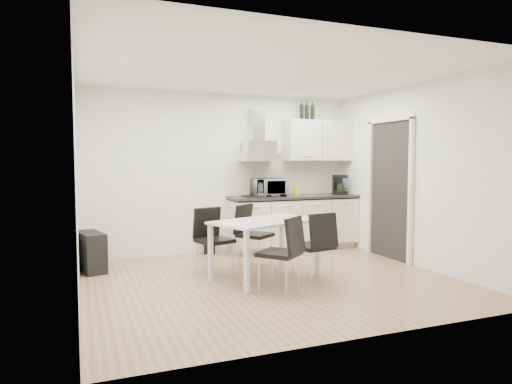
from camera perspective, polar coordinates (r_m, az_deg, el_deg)
ground at (r=5.86m, az=1.84°, el=-10.99°), size 4.50×4.50×0.00m
wall_back at (r=7.54m, az=-4.13°, el=2.35°), size 4.50×0.10×2.60m
wall_front at (r=3.91m, az=13.50°, el=0.72°), size 4.50×0.10×2.60m
wall_left at (r=5.21m, az=-21.54°, el=1.35°), size 0.10×4.00×2.60m
wall_right at (r=6.87m, az=19.41°, el=1.97°), size 0.10×4.00×2.60m
ceiling at (r=5.76m, az=1.90°, el=14.84°), size 4.50×4.50×0.00m
doorway at (r=7.28m, az=16.30°, el=0.17°), size 0.08×1.04×2.10m
kitchenette at (r=7.77m, az=4.91°, el=-1.08°), size 2.22×0.64×2.52m
dining_table at (r=5.86m, az=1.28°, el=-4.34°), size 1.56×1.22×0.75m
chair_far_left at (r=6.11m, az=-5.20°, el=-6.17°), size 0.56×0.60×0.88m
chair_far_right at (r=6.52m, az=-0.13°, el=-5.49°), size 0.65×0.66×0.88m
chair_near_left at (r=5.26m, az=2.90°, el=-7.80°), size 0.66×0.67×0.88m
chair_near_right at (r=5.73m, az=7.11°, el=-6.86°), size 0.52×0.57×0.88m
guitar_amp at (r=6.66m, az=-19.94°, el=-7.03°), size 0.42×0.69×0.53m
floor_speaker at (r=7.49m, az=-5.84°, el=-6.51°), size 0.22×0.20×0.30m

